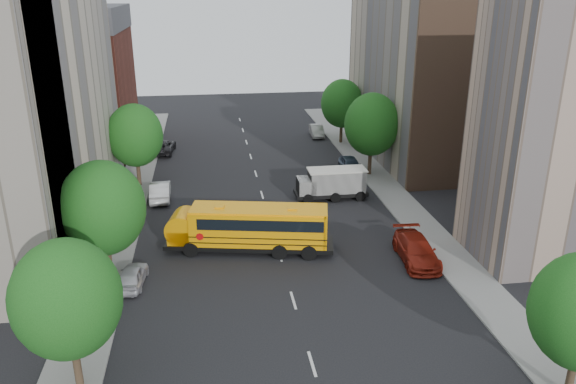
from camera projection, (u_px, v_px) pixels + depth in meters
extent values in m
plane|color=black|center=(276.00, 243.00, 40.65)|extent=(120.00, 120.00, 0.00)
cube|color=slate|center=(122.00, 224.00, 43.69)|extent=(3.00, 80.00, 0.12)
cube|color=slate|center=(405.00, 208.00, 46.84)|extent=(3.00, 80.00, 0.12)
cube|color=silver|center=(262.00, 195.00, 49.92)|extent=(0.15, 64.00, 0.01)
cube|color=beige|center=(16.00, 97.00, 40.28)|extent=(10.00, 26.00, 20.00)
cube|color=maroon|center=(82.00, 91.00, 61.90)|extent=(10.00, 15.00, 13.00)
cube|color=tan|center=(562.00, 135.00, 35.99)|extent=(10.00, 7.00, 17.00)
cube|color=tan|center=(422.00, 72.00, 58.54)|extent=(10.00, 22.00, 18.00)
cube|color=brown|center=(469.00, 91.00, 48.34)|extent=(10.10, 0.30, 18.00)
cylinder|color=#38281C|center=(77.00, 362.00, 25.68)|extent=(0.36, 0.36, 2.70)
ellipsoid|color=#134A13|center=(67.00, 299.00, 24.54)|extent=(4.80, 4.80, 5.52)
cylinder|color=#38281C|center=(109.00, 260.00, 34.93)|extent=(0.36, 0.36, 2.88)
ellipsoid|color=#134A13|center=(103.00, 208.00, 33.71)|extent=(5.12, 5.12, 5.89)
cylinder|color=#38281C|center=(139.00, 172.00, 51.64)|extent=(0.36, 0.36, 2.81)
ellipsoid|color=#134A13|center=(135.00, 135.00, 50.45)|extent=(4.99, 4.99, 5.74)
cylinder|color=#38281C|center=(571.00, 373.00, 25.00)|extent=(0.36, 0.36, 2.59)
cylinder|color=#38281C|center=(370.00, 161.00, 54.63)|extent=(0.36, 0.36, 2.95)
ellipsoid|color=#134A13|center=(372.00, 124.00, 53.38)|extent=(5.25, 5.25, 6.04)
cylinder|color=#38281C|center=(341.00, 132.00, 65.80)|extent=(0.36, 0.36, 2.74)
ellipsoid|color=#134A13|center=(342.00, 103.00, 64.64)|extent=(4.86, 4.86, 5.59)
cube|color=black|center=(250.00, 243.00, 39.34)|extent=(11.97, 4.97, 0.31)
cube|color=#FFA105|center=(260.00, 225.00, 38.83)|extent=(9.72, 4.45, 2.40)
cube|color=#FFA105|center=(182.00, 233.00, 39.38)|extent=(2.32, 2.73, 1.04)
cube|color=black|center=(196.00, 217.00, 38.89)|extent=(1.00, 2.45, 1.25)
cube|color=#FFA105|center=(259.00, 209.00, 38.40)|extent=(9.67, 4.25, 0.15)
cube|color=black|center=(262.00, 218.00, 38.63)|extent=(8.91, 4.35, 0.78)
cube|color=black|center=(260.00, 236.00, 39.12)|extent=(9.73, 4.52, 0.06)
cube|color=black|center=(260.00, 231.00, 38.97)|extent=(9.73, 4.52, 0.06)
cube|color=#FFA105|center=(328.00, 227.00, 38.57)|extent=(0.68, 2.58, 2.40)
cube|color=#FFA105|center=(219.00, 207.00, 38.52)|extent=(0.74, 0.74, 0.10)
cube|color=#FFA105|center=(294.00, 208.00, 38.24)|extent=(0.74, 0.74, 0.10)
cylinder|color=#FFA105|center=(181.00, 226.00, 39.20)|extent=(2.63, 2.79, 2.19)
cylinder|color=red|center=(198.00, 237.00, 37.86)|extent=(0.52, 0.15, 0.52)
cylinder|color=black|center=(188.00, 250.00, 38.35)|extent=(1.08, 0.52, 1.04)
cylinder|color=black|center=(196.00, 234.00, 40.79)|extent=(1.08, 0.52, 1.04)
cylinder|color=black|center=(281.00, 252.00, 38.01)|extent=(1.08, 0.52, 1.04)
cylinder|color=black|center=(283.00, 236.00, 40.45)|extent=(1.08, 0.52, 1.04)
cylinder|color=black|center=(312.00, 253.00, 37.90)|extent=(1.08, 0.52, 1.04)
cylinder|color=black|center=(312.00, 237.00, 40.34)|extent=(1.08, 0.52, 1.04)
cube|color=black|center=(331.00, 193.00, 48.91)|extent=(6.27, 2.10, 0.31)
cube|color=white|center=(337.00, 181.00, 48.60)|extent=(4.81, 1.99, 1.88)
cube|color=white|center=(305.00, 186.00, 48.32)|extent=(1.47, 1.99, 1.25)
cube|color=silver|center=(337.00, 170.00, 48.26)|extent=(5.02, 2.10, 0.13)
cylinder|color=black|center=(307.00, 199.00, 47.65)|extent=(0.88, 0.26, 0.88)
cylinder|color=black|center=(303.00, 191.00, 49.59)|extent=(0.88, 0.26, 0.88)
cylinder|color=black|center=(336.00, 198.00, 48.00)|extent=(0.88, 0.26, 0.88)
cylinder|color=black|center=(330.00, 190.00, 49.94)|extent=(0.88, 0.26, 0.88)
cylinder|color=black|center=(362.00, 196.00, 48.32)|extent=(0.88, 0.26, 0.88)
cylinder|color=black|center=(355.00, 188.00, 50.26)|extent=(0.88, 0.26, 0.88)
imported|color=#B7B5BC|center=(132.00, 276.00, 34.71)|extent=(1.87, 3.87, 1.27)
imported|color=silver|center=(160.00, 191.00, 48.66)|extent=(1.79, 4.80, 1.56)
imported|color=black|center=(163.00, 147.00, 62.18)|extent=(2.82, 5.33, 1.43)
imported|color=maroon|center=(416.00, 250.00, 37.72)|extent=(2.61, 5.67, 1.61)
imported|color=#314156|center=(350.00, 165.00, 55.64)|extent=(1.89, 4.53, 1.53)
imported|color=gray|center=(317.00, 131.00, 69.03)|extent=(1.73, 4.35, 1.41)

